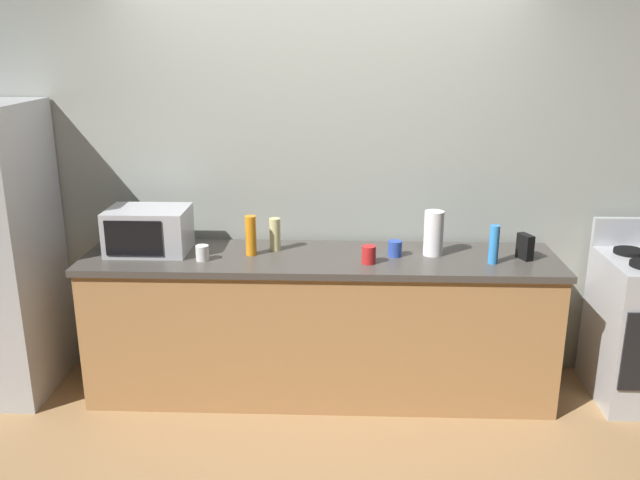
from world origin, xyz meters
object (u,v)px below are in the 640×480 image
object	(u,v)px
mug_white	(202,253)
bottle_dish_soap	(251,236)
paper_towel_roll	(434,233)
mug_blue	(395,249)
bottle_vinegar	(275,234)
microwave	(149,230)
cordless_phone	(525,247)
mug_red	(369,255)
bottle_spray_cleaner	(494,244)

from	to	relation	value
mug_white	bottle_dish_soap	bearing A→B (deg)	22.47
paper_towel_roll	mug_blue	xyz separation A→B (m)	(-0.23, -0.03, -0.09)
bottle_vinegar	paper_towel_roll	bearing A→B (deg)	-3.48
microwave	cordless_phone	size ratio (longest dim) A/B	3.20
paper_towel_roll	mug_blue	size ratio (longest dim) A/B	2.88
mug_red	bottle_spray_cleaner	bearing A→B (deg)	2.27
bottle_spray_cleaner	mug_blue	xyz separation A→B (m)	(-0.56, 0.11, -0.07)
bottle_spray_cleaner	mug_white	xyz separation A→B (m)	(-1.69, -0.01, -0.07)
cordless_phone	bottle_vinegar	distance (m)	1.49
paper_towel_roll	mug_red	world-z (taller)	paper_towel_roll
bottle_dish_soap	mug_blue	bearing A→B (deg)	0.56
bottle_dish_soap	mug_blue	xyz separation A→B (m)	(0.86, 0.01, -0.07)
bottle_vinegar	bottle_spray_cleaner	size ratio (longest dim) A/B	0.89
microwave	cordless_phone	xyz separation A→B (m)	(2.25, -0.06, -0.06)
bottle_spray_cleaner	mug_white	world-z (taller)	bottle_spray_cleaner
bottle_spray_cleaner	mug_blue	world-z (taller)	bottle_spray_cleaner
microwave	mug_white	distance (m)	0.40
microwave	mug_white	size ratio (longest dim) A/B	5.34
mug_red	bottle_dish_soap	bearing A→B (deg)	169.46
paper_towel_roll	mug_blue	world-z (taller)	paper_towel_roll
paper_towel_roll	cordless_phone	xyz separation A→B (m)	(0.53, -0.06, -0.06)
mug_red	mug_white	xyz separation A→B (m)	(-0.97, 0.02, -0.01)
bottle_spray_cleaner	bottle_dish_soap	xyz separation A→B (m)	(-1.42, 0.10, 0.01)
microwave	mug_red	distance (m)	1.34
cordless_phone	bottle_spray_cleaner	size ratio (longest dim) A/B	0.66
paper_towel_roll	bottle_vinegar	xyz separation A→B (m)	(-0.96, 0.06, -0.03)
microwave	bottle_vinegar	size ratio (longest dim) A/B	2.39
bottle_vinegar	mug_red	bearing A→B (deg)	-22.15
mug_white	bottle_spray_cleaner	bearing A→B (deg)	0.38
paper_towel_roll	bottle_spray_cleaner	distance (m)	0.36
mug_blue	bottle_spray_cleaner	bearing A→B (deg)	-11.17
bottle_spray_cleaner	mug_white	size ratio (longest dim) A/B	2.52
bottle_spray_cleaner	microwave	bearing A→B (deg)	176.04
bottle_vinegar	bottle_spray_cleaner	xyz separation A→B (m)	(1.28, -0.20, 0.01)
mug_blue	bottle_dish_soap	bearing A→B (deg)	-179.44
bottle_vinegar	mug_red	xyz separation A→B (m)	(0.57, -0.23, -0.05)
bottle_dish_soap	mug_blue	world-z (taller)	bottle_dish_soap
bottle_spray_cleaner	mug_blue	distance (m)	0.57
cordless_phone	bottle_spray_cleaner	bearing A→B (deg)	-179.20
mug_blue	mug_red	bearing A→B (deg)	-139.21
microwave	bottle_dish_soap	bearing A→B (deg)	-3.63
mug_red	mug_blue	bearing A→B (deg)	40.79
bottle_vinegar	bottle_dish_soap	bearing A→B (deg)	-143.14
microwave	paper_towel_roll	size ratio (longest dim) A/B	1.78
bottle_vinegar	cordless_phone	bearing A→B (deg)	-4.49
cordless_phone	mug_blue	world-z (taller)	cordless_phone
bottle_vinegar	mug_blue	world-z (taller)	bottle_vinegar
microwave	bottle_spray_cleaner	size ratio (longest dim) A/B	2.12
mug_red	mug_white	size ratio (longest dim) A/B	1.16
cordless_phone	mug_white	distance (m)	1.90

